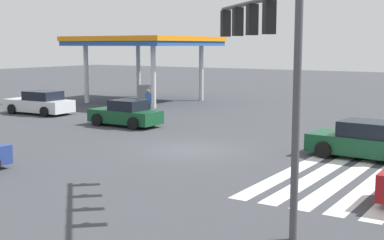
{
  "coord_description": "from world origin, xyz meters",
  "views": [
    {
      "loc": [
        -18.95,
        -12.15,
        4.46
      ],
      "look_at": [
        0.0,
        0.0,
        1.3
      ],
      "focal_mm": 50.0,
      "sensor_mm": 36.0,
      "label": 1
    }
  ],
  "objects_px": {
    "car_0": "(126,114)",
    "traffic_signal_mast": "(261,45)",
    "car_4": "(367,141)",
    "car_1": "(40,103)",
    "pedestrian": "(148,101)"
  },
  "relations": [
    {
      "from": "car_1",
      "to": "car_4",
      "type": "bearing_deg",
      "value": 169.84
    },
    {
      "from": "car_0",
      "to": "car_4",
      "type": "xyz_separation_m",
      "value": [
        -1.5,
        -13.55,
        0.02
      ]
    },
    {
      "from": "pedestrian",
      "to": "car_0",
      "type": "bearing_deg",
      "value": -27.83
    },
    {
      "from": "traffic_signal_mast",
      "to": "car_4",
      "type": "height_order",
      "value": "traffic_signal_mast"
    },
    {
      "from": "car_1",
      "to": "car_4",
      "type": "xyz_separation_m",
      "value": [
        -2.58,
        -21.68,
        -0.01
      ]
    },
    {
      "from": "traffic_signal_mast",
      "to": "car_0",
      "type": "bearing_deg",
      "value": 7.6
    },
    {
      "from": "car_0",
      "to": "pedestrian",
      "type": "relative_size",
      "value": 2.4
    },
    {
      "from": "car_0",
      "to": "traffic_signal_mast",
      "type": "bearing_deg",
      "value": 142.93
    },
    {
      "from": "car_0",
      "to": "pedestrian",
      "type": "bearing_deg",
      "value": -70.55
    },
    {
      "from": "pedestrian",
      "to": "car_4",
      "type": "bearing_deg",
      "value": 23.43
    },
    {
      "from": "car_4",
      "to": "pedestrian",
      "type": "relative_size",
      "value": 2.63
    },
    {
      "from": "car_0",
      "to": "car_1",
      "type": "distance_m",
      "value": 8.2
    },
    {
      "from": "car_1",
      "to": "car_0",
      "type": "bearing_deg",
      "value": 169.07
    },
    {
      "from": "car_0",
      "to": "car_1",
      "type": "height_order",
      "value": "car_1"
    },
    {
      "from": "car_0",
      "to": "pedestrian",
      "type": "xyz_separation_m",
      "value": [
        3.8,
        1.32,
        0.3
      ]
    }
  ]
}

